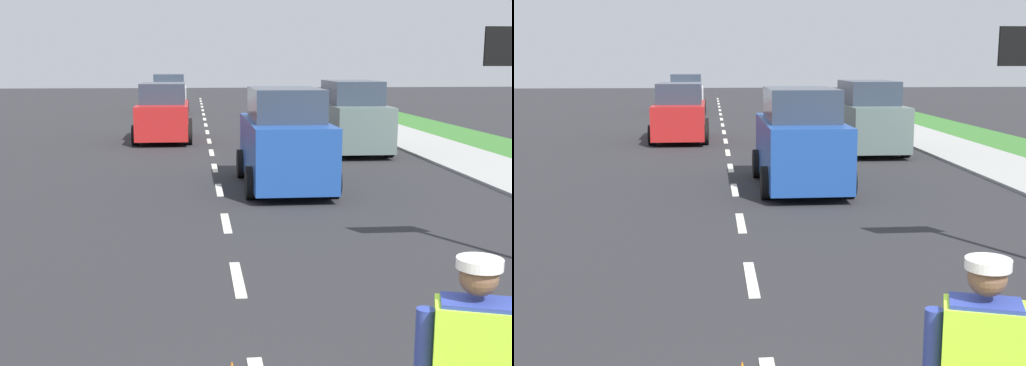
% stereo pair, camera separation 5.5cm
% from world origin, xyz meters
% --- Properties ---
extents(ground_plane, '(96.00, 96.00, 0.00)m').
position_xyz_m(ground_plane, '(0.00, 21.00, 0.00)').
color(ground_plane, '#28282B').
extents(lane_center_line, '(0.14, 46.40, 0.01)m').
position_xyz_m(lane_center_line, '(0.00, 25.20, 0.00)').
color(lane_center_line, silver).
rests_on(lane_center_line, ground).
extents(car_outgoing_ahead, '(1.92, 4.16, 2.20)m').
position_xyz_m(car_outgoing_ahead, '(1.46, 11.94, 1.02)').
color(car_outgoing_ahead, '#1E4799').
rests_on(car_outgoing_ahead, ground).
extents(car_oncoming_second, '(2.00, 4.18, 2.02)m').
position_xyz_m(car_oncoming_second, '(-1.59, 21.08, 0.94)').
color(car_oncoming_second, red).
rests_on(car_oncoming_second, ground).
extents(car_parked_far, '(1.92, 4.37, 2.19)m').
position_xyz_m(car_parked_far, '(4.31, 17.61, 1.02)').
color(car_parked_far, slate).
rests_on(car_parked_far, ground).
extents(car_oncoming_third, '(2.05, 4.12, 2.10)m').
position_xyz_m(car_oncoming_third, '(-1.81, 33.83, 0.98)').
color(car_oncoming_third, silver).
rests_on(car_oncoming_third, ground).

